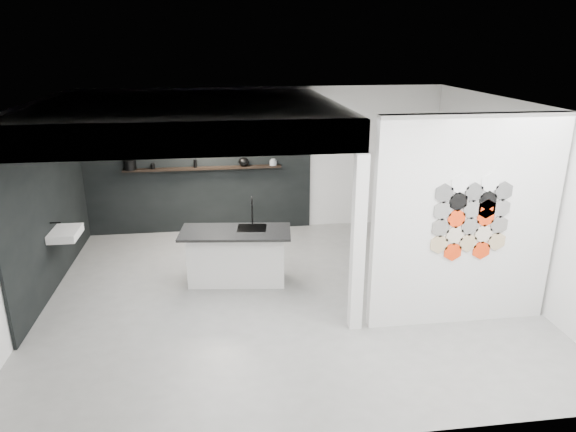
# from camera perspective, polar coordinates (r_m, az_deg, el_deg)

# --- Properties ---
(floor) EXTENTS (7.00, 6.00, 0.01)m
(floor) POSITION_cam_1_polar(r_m,az_deg,el_deg) (7.79, -0.44, -8.81)
(floor) COLOR slate
(partition_panel) EXTENTS (2.45, 0.15, 2.80)m
(partition_panel) POSITION_cam_1_polar(r_m,az_deg,el_deg) (6.97, 19.09, -0.75)
(partition_panel) COLOR silver
(partition_panel) RESTS_ON floor
(bay_clad_back) EXTENTS (4.40, 0.04, 2.35)m
(bay_clad_back) POSITION_cam_1_polar(r_m,az_deg,el_deg) (10.12, -9.93, 4.68)
(bay_clad_back) COLOR black
(bay_clad_back) RESTS_ON floor
(bay_clad_left) EXTENTS (0.04, 4.00, 2.35)m
(bay_clad_left) POSITION_cam_1_polar(r_m,az_deg,el_deg) (8.62, -24.91, 0.64)
(bay_clad_left) COLOR black
(bay_clad_left) RESTS_ON floor
(bulkhead) EXTENTS (4.40, 4.00, 0.40)m
(bulkhead) POSITION_cam_1_polar(r_m,az_deg,el_deg) (7.93, -10.96, 10.83)
(bulkhead) COLOR silver
(bulkhead) RESTS_ON corner_column
(corner_column) EXTENTS (0.16, 0.16, 2.35)m
(corner_column) POSITION_cam_1_polar(r_m,az_deg,el_deg) (6.55, 7.78, -3.19)
(corner_column) COLOR silver
(corner_column) RESTS_ON floor
(fascia_beam) EXTENTS (4.40, 0.16, 0.40)m
(fascia_beam) POSITION_cam_1_polar(r_m,az_deg,el_deg) (6.03, -11.86, 8.29)
(fascia_beam) COLOR silver
(fascia_beam) RESTS_ON corner_column
(wall_basin) EXTENTS (0.40, 0.60, 0.12)m
(wall_basin) POSITION_cam_1_polar(r_m,az_deg,el_deg) (8.47, -23.50, -1.80)
(wall_basin) COLOR silver
(wall_basin) RESTS_ON bay_clad_left
(display_shelf) EXTENTS (3.00, 0.15, 0.04)m
(display_shelf) POSITION_cam_1_polar(r_m,az_deg,el_deg) (9.99, -9.42, 5.25)
(display_shelf) COLOR black
(display_shelf) RESTS_ON bay_clad_back
(kitchen_island) EXTENTS (1.75, 0.92, 1.35)m
(kitchen_island) POSITION_cam_1_polar(r_m,az_deg,el_deg) (8.05, -5.72, -4.35)
(kitchen_island) COLOR silver
(kitchen_island) RESTS_ON floor
(stockpot) EXTENTS (0.26, 0.26, 0.19)m
(stockpot) POSITION_cam_1_polar(r_m,az_deg,el_deg) (10.10, -17.16, 5.47)
(stockpot) COLOR black
(stockpot) RESTS_ON display_shelf
(kettle) EXTENTS (0.22, 0.22, 0.17)m
(kettle) POSITION_cam_1_polar(r_m,az_deg,el_deg) (9.97, -4.94, 6.03)
(kettle) COLOR black
(kettle) RESTS_ON display_shelf
(glass_bowl) EXTENTS (0.16, 0.16, 0.10)m
(glass_bowl) POSITION_cam_1_polar(r_m,az_deg,el_deg) (10.01, -1.66, 5.94)
(glass_bowl) COLOR gray
(glass_bowl) RESTS_ON display_shelf
(glass_vase) EXTENTS (0.10, 0.10, 0.12)m
(glass_vase) POSITION_cam_1_polar(r_m,az_deg,el_deg) (10.01, -1.66, 6.02)
(glass_vase) COLOR gray
(glass_vase) RESTS_ON display_shelf
(bottle_dark) EXTENTS (0.06, 0.06, 0.15)m
(bottle_dark) POSITION_cam_1_polar(r_m,az_deg,el_deg) (9.97, -10.26, 5.75)
(bottle_dark) COLOR black
(bottle_dark) RESTS_ON display_shelf
(utensil_cup) EXTENTS (0.08, 0.08, 0.10)m
(utensil_cup) POSITION_cam_1_polar(r_m,az_deg,el_deg) (10.05, -14.81, 5.36)
(utensil_cup) COLOR black
(utensil_cup) RESTS_ON display_shelf
(hex_tile_cluster) EXTENTS (1.04, 0.02, 1.16)m
(hex_tile_cluster) POSITION_cam_1_polar(r_m,az_deg,el_deg) (6.88, 19.74, -0.16)
(hex_tile_cluster) COLOR tan
(hex_tile_cluster) RESTS_ON partition_panel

